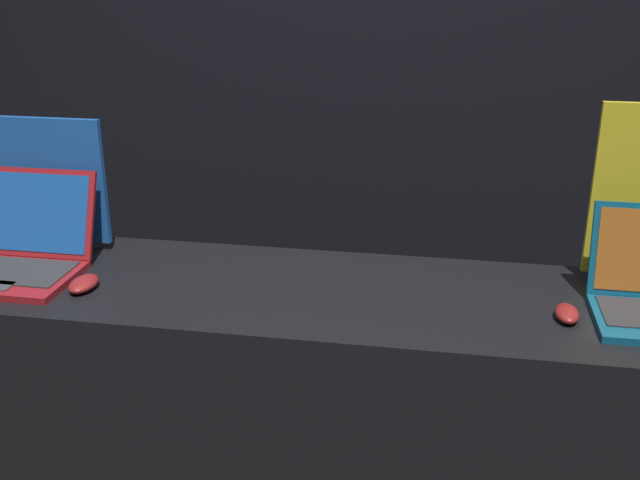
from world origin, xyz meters
TOP-DOWN VIEW (x-y plane):
  - wall_back at (0.00, 1.60)m, footprint 8.00×0.05m
  - display_counter at (0.00, 0.30)m, footprint 2.21×0.59m
  - laptop_front at (-0.88, 0.28)m, footprint 0.36×0.38m
  - mouse_front at (-0.64, 0.19)m, footprint 0.07×0.12m
  - promo_stand_front at (-0.88, 0.49)m, footprint 0.36×0.07m
  - mouse_back at (0.67, 0.23)m, footprint 0.06×0.10m

SIDE VIEW (x-z plane):
  - display_counter at x=0.00m, z-range 0.00..0.95m
  - mouse_front at x=-0.64m, z-range 0.95..0.99m
  - mouse_back at x=0.67m, z-range 0.95..0.99m
  - laptop_front at x=-0.88m, z-range 0.88..1.15m
  - promo_stand_front at x=-0.88m, z-range 0.94..1.36m
  - wall_back at x=0.00m, z-range 0.00..2.80m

